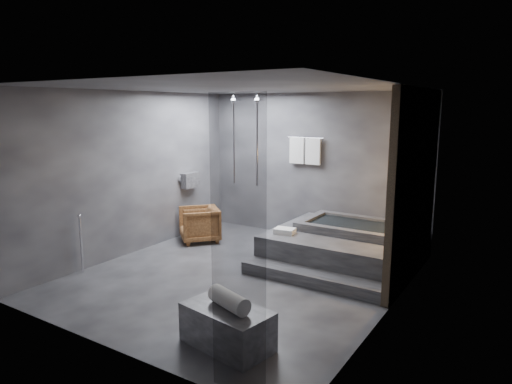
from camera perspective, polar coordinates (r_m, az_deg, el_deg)
The scene contains 7 objects.
room at distance 6.64m, azimuth 2.00°, elevation 3.67°, with size 5.00×5.04×2.82m.
tub_deck at distance 7.74m, azimuth 10.73°, elevation -6.74°, with size 2.20×2.00×0.50m, color #2F2F31.
tub_step at distance 6.77m, azimuth 6.90°, elevation -10.64°, with size 2.20×0.36×0.18m, color #2F2F31.
concrete_bench at distance 5.09m, azimuth -3.62°, elevation -16.48°, with size 0.97×0.53×0.44m, color #38383B.
driftwood_chair at distance 8.77m, azimuth -7.09°, elevation -4.02°, with size 0.70×0.72×0.66m, color #462611.
rolled_towel at distance 4.94m, azimuth -3.40°, elevation -13.33°, with size 0.19×0.19×0.53m, color white.
deck_towel at distance 7.46m, azimuth 3.61°, elevation -4.87°, with size 0.32×0.24×0.09m, color white.
Camera 1 is at (3.73, -5.44, 2.53)m, focal length 32.00 mm.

